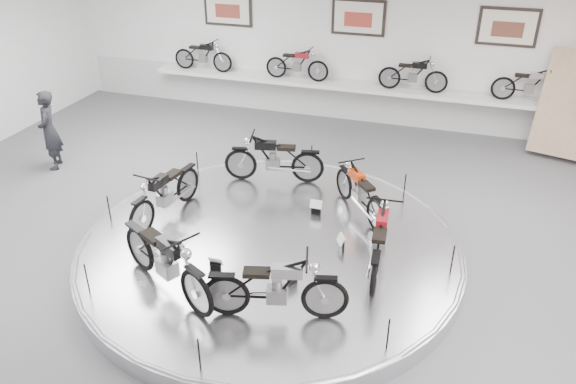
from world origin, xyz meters
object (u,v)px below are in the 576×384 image
(bike_a, at_px, (360,191))
(bike_b, at_px, (274,158))
(shelf, at_px, (352,87))
(bike_d, at_px, (165,259))
(bike_c, at_px, (165,192))
(visitor, at_px, (49,130))
(display_platform, at_px, (270,249))
(bike_e, at_px, (275,287))
(bike_f, at_px, (380,240))

(bike_a, xyz_separation_m, bike_b, (-1.89, 0.75, 0.04))
(shelf, height_order, bike_b, bike_b)
(shelf, bearing_deg, bike_d, -97.05)
(bike_c, bearing_deg, bike_d, 36.99)
(visitor, bearing_deg, bike_c, 39.36)
(shelf, height_order, bike_a, bike_a)
(display_platform, relative_size, bike_c, 3.79)
(display_platform, xyz_separation_m, shelf, (0.00, 6.40, 0.85))
(bike_b, bearing_deg, shelf, -110.79)
(shelf, xyz_separation_m, bike_e, (0.70, -8.13, -0.20))
(bike_a, bearing_deg, bike_c, 70.66)
(bike_b, bearing_deg, bike_e, 97.41)
(bike_d, distance_m, visitor, 5.87)
(bike_a, relative_size, bike_b, 0.91)
(bike_d, relative_size, bike_f, 1.10)
(bike_d, bearing_deg, shelf, 111.20)
(bike_a, xyz_separation_m, visitor, (-6.96, 0.42, 0.13))
(display_platform, distance_m, bike_d, 2.07)
(display_platform, height_order, bike_e, bike_e)
(bike_c, distance_m, bike_f, 3.90)
(bike_d, distance_m, bike_e, 1.70)
(shelf, xyz_separation_m, bike_c, (-2.04, -6.20, -0.20))
(shelf, relative_size, bike_b, 6.47)
(shelf, relative_size, bike_a, 7.09)
(bike_a, height_order, bike_b, bike_b)
(shelf, bearing_deg, bike_e, -85.11)
(shelf, distance_m, bike_b, 4.34)
(bike_e, bearing_deg, bike_f, 39.22)
(display_platform, relative_size, bike_f, 3.78)
(bike_b, height_order, visitor, visitor)
(display_platform, bearing_deg, bike_d, -120.82)
(bike_c, xyz_separation_m, visitor, (-3.70, 1.59, 0.09))
(visitor, bearing_deg, bike_f, 48.34)
(bike_d, height_order, bike_e, bike_d)
(display_platform, height_order, visitor, visitor)
(bike_e, bearing_deg, bike_c, 129.98)
(bike_e, bearing_deg, visitor, 136.49)
(bike_c, height_order, bike_e, bike_e)
(bike_b, distance_m, bike_c, 2.36)
(bike_c, xyz_separation_m, bike_e, (2.73, -1.93, 0.00))
(bike_a, xyz_separation_m, bike_c, (-3.27, -1.17, 0.04))
(shelf, relative_size, visitor, 6.23)
(bike_a, bearing_deg, bike_b, 29.31)
(display_platform, relative_size, bike_e, 3.77)
(display_platform, height_order, bike_b, bike_b)
(bike_f, bearing_deg, bike_a, 18.23)
(bike_a, relative_size, bike_f, 0.92)
(bike_b, relative_size, bike_d, 0.91)
(display_platform, bearing_deg, visitor, 162.65)
(bike_c, bearing_deg, bike_b, 152.29)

